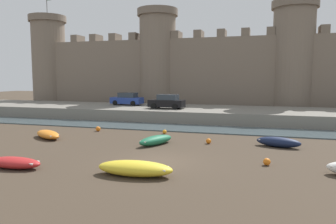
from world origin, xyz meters
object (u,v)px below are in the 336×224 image
at_px(car_quay_centre_east, 167,102).
at_px(mooring_buoy_off_centre, 267,162).
at_px(rowboat_foreground_centre, 156,140).
at_px(mooring_buoy_near_channel, 98,129).
at_px(mooring_buoy_near_shore, 209,141).
at_px(mooring_buoy_mid_mud, 165,132).
at_px(car_quay_east, 127,99).
at_px(rowboat_near_channel_left, 278,142).
at_px(rowboat_midflat_right, 14,162).
at_px(rowboat_midflat_left, 135,168).
at_px(rowboat_near_channel_right, 48,134).

bearing_deg(car_quay_centre_east, mooring_buoy_off_centre, -57.35).
bearing_deg(rowboat_foreground_centre, mooring_buoy_near_channel, 149.07).
xyz_separation_m(rowboat_foreground_centre, mooring_buoy_near_shore, (3.66, 1.49, -0.16)).
bearing_deg(car_quay_centre_east, mooring_buoy_mid_mud, -74.64).
height_order(mooring_buoy_mid_mud, car_quay_east, car_quay_east).
height_order(mooring_buoy_off_centre, mooring_buoy_near_channel, mooring_buoy_near_channel).
bearing_deg(rowboat_foreground_centre, rowboat_near_channel_left, 11.47).
xyz_separation_m(rowboat_near_channel_left, mooring_buoy_off_centre, (-0.80, -5.33, -0.17)).
bearing_deg(mooring_buoy_near_shore, rowboat_near_channel_left, 3.02).
height_order(rowboat_near_channel_left, rowboat_midflat_right, rowboat_near_channel_left).
bearing_deg(rowboat_midflat_left, rowboat_near_channel_right, 145.13).
relative_size(rowboat_midflat_right, car_quay_centre_east, 0.78).
bearing_deg(rowboat_midflat_left, mooring_buoy_near_shore, 75.89).
height_order(rowboat_midflat_right, car_quay_east, car_quay_east).
bearing_deg(mooring_buoy_mid_mud, mooring_buoy_near_channel, -175.91).
bearing_deg(rowboat_foreground_centre, mooring_buoy_off_centre, -24.65).
bearing_deg(mooring_buoy_near_channel, mooring_buoy_off_centre, -27.71).
xyz_separation_m(mooring_buoy_mid_mud, mooring_buoy_near_channel, (-6.25, -0.45, 0.04)).
relative_size(rowboat_near_channel_right, car_quay_centre_east, 0.86).
distance_m(rowboat_near_channel_right, rowboat_near_channel_left, 17.91).
xyz_separation_m(rowboat_midflat_right, car_quay_centre_east, (2.25, 21.68, 1.80)).
bearing_deg(car_quay_centre_east, car_quay_east, 154.22).
bearing_deg(rowboat_near_channel_left, mooring_buoy_off_centre, -98.59).
height_order(mooring_buoy_mid_mud, mooring_buoy_off_centre, mooring_buoy_off_centre).
xyz_separation_m(rowboat_near_channel_right, mooring_buoy_near_channel, (2.21, 4.27, -0.11)).
bearing_deg(mooring_buoy_near_channel, car_quay_centre_east, 68.15).
xyz_separation_m(rowboat_midflat_left, rowboat_midflat_right, (-6.88, -0.59, -0.07)).
bearing_deg(rowboat_midflat_left, car_quay_centre_east, 102.36).
bearing_deg(rowboat_midflat_right, car_quay_centre_east, 84.07).
relative_size(mooring_buoy_near_shore, car_quay_east, 0.09).
height_order(mooring_buoy_near_channel, car_quay_centre_east, car_quay_centre_east).
height_order(rowboat_midflat_right, mooring_buoy_mid_mud, rowboat_midflat_right).
bearing_deg(rowboat_midflat_right, mooring_buoy_near_channel, 97.10).
xyz_separation_m(rowboat_near_channel_right, rowboat_midflat_left, (10.61, -7.39, 0.06)).
relative_size(rowboat_foreground_centre, rowboat_midflat_right, 1.04).
bearing_deg(mooring_buoy_mid_mud, rowboat_foreground_centre, -80.87).
xyz_separation_m(mooring_buoy_mid_mud, car_quay_centre_east, (-2.47, 8.98, 1.93)).
relative_size(rowboat_near_channel_left, mooring_buoy_mid_mud, 8.84).
bearing_deg(rowboat_midflat_left, rowboat_midflat_right, -175.10).
distance_m(rowboat_foreground_centre, mooring_buoy_off_centre, 8.59).
bearing_deg(car_quay_east, rowboat_midflat_right, -80.71).
height_order(mooring_buoy_mid_mud, car_quay_centre_east, car_quay_centre_east).
bearing_deg(rowboat_midflat_left, rowboat_near_channel_left, 52.00).
relative_size(rowboat_midflat_right, mooring_buoy_off_centre, 7.91).
height_order(rowboat_near_channel_right, car_quay_centre_east, car_quay_centre_east).
relative_size(rowboat_midflat_right, car_quay_east, 0.78).
distance_m(rowboat_near_channel_left, rowboat_foreground_centre, 8.79).
distance_m(car_quay_centre_east, car_quay_east, 6.99).
bearing_deg(rowboat_near_channel_right, rowboat_foreground_centre, 0.49).
distance_m(rowboat_foreground_centre, car_quay_centre_east, 14.10).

